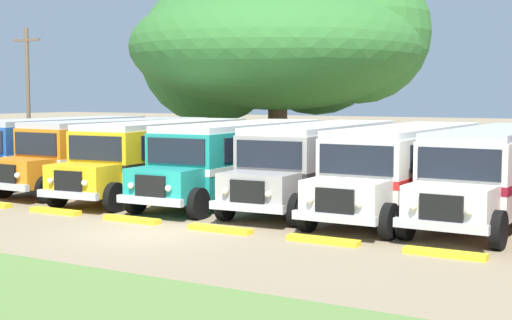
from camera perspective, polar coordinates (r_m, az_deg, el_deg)
name	(u,v)px	position (r m, az deg, el deg)	size (l,w,h in m)	color
ground_plane	(146,234)	(20.71, -8.58, -5.71)	(220.00, 220.00, 0.00)	#937F60
parked_bus_slot_0	(59,146)	(33.82, -15.08, 1.04)	(3.12, 10.90, 2.82)	#23519E
parked_bus_slot_1	(116,149)	(31.44, -10.81, 0.83)	(3.01, 10.88, 2.82)	orange
parked_bus_slot_2	(164,153)	(29.15, -7.16, 0.55)	(3.39, 10.95, 2.82)	yellow
parked_bus_slot_3	(241,156)	(27.49, -1.18, 0.32)	(3.02, 10.88, 2.82)	teal
parked_bus_slot_4	(322,159)	(26.32, 5.15, 0.09)	(3.15, 10.90, 2.82)	#9E9993
parked_bus_slot_5	(406,164)	(24.73, 11.59, -0.31)	(2.71, 10.84, 2.82)	silver
parked_bus_slot_6	(498,168)	(24.17, 18.31, -0.59)	(2.92, 10.87, 2.82)	silver
curb_wheelstop_2	(55,211)	(24.86, -15.34, -3.86)	(2.00, 0.36, 0.15)	yellow
curb_wheelstop_3	(132,219)	(22.71, -9.64, -4.58)	(2.00, 0.36, 0.15)	yellow
curb_wheelstop_4	(220,229)	(20.84, -2.82, -5.39)	(2.00, 0.36, 0.15)	yellow
curb_wheelstop_5	(323,240)	(19.32, 5.23, -6.23)	(2.00, 0.36, 0.15)	yellow
curb_wheelstop_6	(445,253)	(18.24, 14.46, -7.05)	(2.00, 0.36, 0.15)	yellow
broad_shade_tree	(286,46)	(42.03, 2.38, 8.86)	(15.90, 18.01, 11.63)	brown
utility_pole	(28,95)	(38.53, -17.30, 4.82)	(1.80, 0.20, 7.19)	brown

